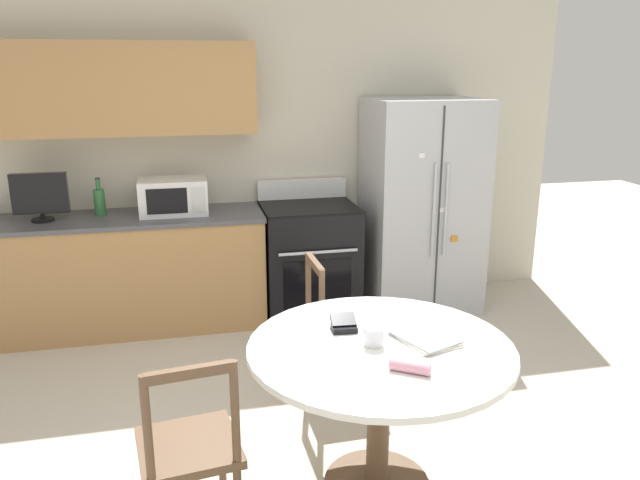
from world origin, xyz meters
TOP-DOWN VIEW (x-y plane):
  - back_wall at (-0.30, 2.59)m, footprint 5.20×0.44m
  - kitchen_counter at (-1.14, 2.29)m, footprint 2.14×0.64m
  - refrigerator at (1.27, 2.22)m, footprint 0.91×0.74m
  - oven_range at (0.32, 2.26)m, footprint 0.75×0.68m
  - microwave at (-0.74, 2.30)m, footprint 0.51×0.35m
  - countertop_tv at (-1.69, 2.27)m, footprint 0.39×0.16m
  - counter_bottle at (-1.29, 2.38)m, footprint 0.08×0.08m
  - dining_table at (0.18, -0.01)m, footprint 1.25×1.25m
  - dining_chair_far at (0.22, 0.90)m, footprint 0.43×0.43m
  - dining_chair_left at (-0.72, -0.15)m, footprint 0.47×0.47m
  - candle_glass at (0.15, -0.00)m, footprint 0.09×0.09m
  - folded_napkin at (0.22, -0.29)m, footprint 0.17×0.14m
  - wallet at (0.06, 0.20)m, footprint 0.13×0.14m
  - mail_stack at (0.40, 0.00)m, footprint 0.31×0.36m

SIDE VIEW (x-z plane):
  - dining_chair_far at x=0.22m, z-range -0.02..0.89m
  - dining_chair_left at x=-0.72m, z-range -0.02..0.89m
  - kitchen_counter at x=-1.14m, z-range 0.00..0.90m
  - oven_range at x=0.32m, z-range -0.07..1.01m
  - dining_table at x=0.18m, z-range 0.24..1.00m
  - mail_stack at x=0.40m, z-range 0.76..0.79m
  - folded_napkin at x=0.22m, z-range 0.76..0.82m
  - wallet at x=0.06m, z-range 0.75..0.83m
  - candle_glass at x=0.15m, z-range 0.76..0.85m
  - refrigerator at x=1.27m, z-range 0.00..1.75m
  - counter_bottle at x=-1.29m, z-range 0.87..1.15m
  - microwave at x=-0.74m, z-range 0.90..1.17m
  - countertop_tv at x=-1.69m, z-range 0.91..1.27m
  - back_wall at x=-0.30m, z-range 0.14..2.74m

